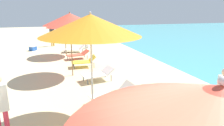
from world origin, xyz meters
The scene contains 13 objects.
umbrella_nearest centered at (-0.44, 0.21, 2.34)m, with size 2.19×2.19×2.60m.
umbrella_second centered at (-0.51, 4.13, 2.65)m, with size 2.52×2.52×2.98m.
lounger_second_shoreside centered at (0.37, 5.03, 0.33)m, with size 1.51×0.82×0.65m.
umbrella_third centered at (-0.59, 8.43, 2.63)m, with size 2.40×2.40×2.96m.
lounger_third_shoreside centered at (0.18, 9.71, 0.34)m, with size 1.31×0.70×0.63m.
lounger_third_inland centered at (0.40, 7.35, 0.32)m, with size 1.44×0.90×0.57m.
umbrella_farthest centered at (-0.54, 12.85, 2.21)m, with size 2.43×2.43×2.57m.
lounger_farthest_shoreside centered at (0.15, 13.94, 0.27)m, with size 1.67×0.95×0.58m.
lounger_farthest_inland centered at (0.12, 11.71, 0.30)m, with size 1.48×0.87×0.54m.
person_walking_near centered at (-1.34, 17.13, 1.08)m, with size 0.42×0.34×1.76m.
person_walking_mid centered at (2.45, 2.73, 1.04)m, with size 0.34×0.42×1.70m.
cooler_box centered at (-2.86, 15.54, 0.18)m, with size 0.60×0.62×0.36m.
beach_ball centered at (1.35, 15.37, 0.20)m, with size 0.40×0.40×0.40m, color white.
Camera 1 is at (-1.46, -0.71, 3.00)m, focal length 31.67 mm.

